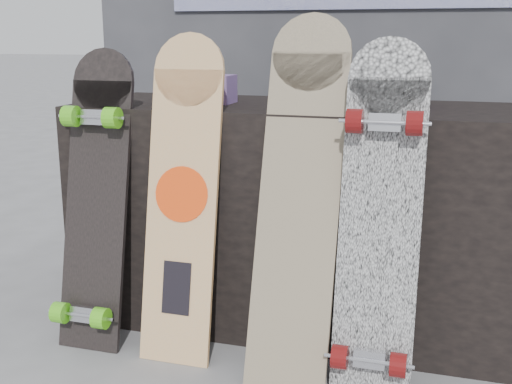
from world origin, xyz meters
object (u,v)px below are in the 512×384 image
(longboard_cascadia, at_px, (380,216))
(skateboard_dark, at_px, (95,195))
(longboard_geisha, at_px, (183,190))
(longboard_celtic, at_px, (300,187))
(vendor_table, at_px, (301,215))

(longboard_cascadia, xyz_separation_m, skateboard_dark, (-0.95, 0.05, -0.02))
(longboard_geisha, bearing_deg, longboard_cascadia, -4.98)
(longboard_geisha, height_order, longboard_celtic, longboard_celtic)
(longboard_geisha, xyz_separation_m, skateboard_dark, (-0.32, -0.01, -0.04))
(longboard_cascadia, bearing_deg, longboard_celtic, 167.55)
(vendor_table, distance_m, longboard_celtic, 0.41)
(longboard_geisha, xyz_separation_m, longboard_cascadia, (0.64, -0.06, -0.02))
(longboard_geisha, relative_size, longboard_cascadia, 1.01)
(longboard_celtic, height_order, skateboard_dark, longboard_celtic)
(longboard_celtic, bearing_deg, vendor_table, 102.24)
(vendor_table, bearing_deg, skateboard_dark, -149.83)
(skateboard_dark, bearing_deg, longboard_geisha, 1.50)
(longboard_geisha, relative_size, longboard_celtic, 0.95)
(vendor_table, height_order, skateboard_dark, skateboard_dark)
(longboard_geisha, distance_m, skateboard_dark, 0.32)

